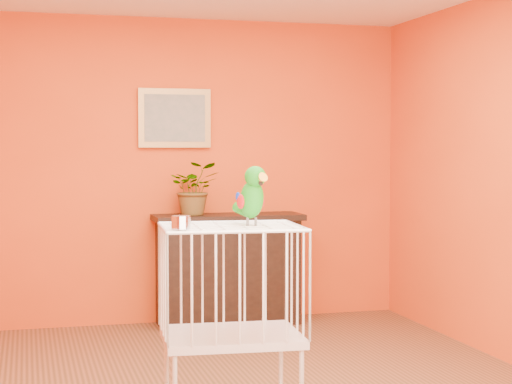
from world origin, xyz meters
name	(u,v)px	position (x,y,z in m)	size (l,w,h in m)	color
room_shell	(237,134)	(0.00, 0.00, 1.58)	(4.50, 4.50, 4.50)	#E84E15
console_cabinet	(228,269)	(0.42, 2.03, 0.47)	(1.26, 0.45, 0.93)	black
potted_plant	(194,194)	(0.13, 2.06, 1.11)	(0.40, 0.45, 0.35)	#26722D
framed_picture	(175,118)	(0.00, 2.22, 1.75)	(0.62, 0.04, 0.50)	#B2823F
birdcage	(231,326)	(-0.20, -0.69, 0.57)	(0.75, 0.60, 1.09)	silver
feed_cup	(181,222)	(-0.49, -0.86, 1.13)	(0.10, 0.10, 0.07)	silver
parrot	(252,195)	(-0.09, -0.70, 1.25)	(0.17, 0.28, 0.31)	#59544C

